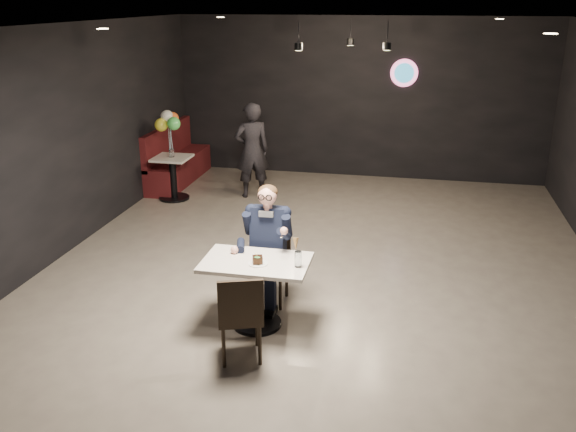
% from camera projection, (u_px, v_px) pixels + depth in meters
% --- Properties ---
extents(floor, '(9.00, 9.00, 0.00)m').
position_uv_depth(floor, '(321.00, 269.00, 7.85)').
color(floor, gray).
rests_on(floor, ground).
extents(wall_sign, '(0.50, 0.06, 0.50)m').
position_uv_depth(wall_sign, '(404.00, 73.00, 11.14)').
color(wall_sign, pink).
rests_on(wall_sign, floor).
extents(pendant_lights, '(1.40, 1.20, 0.36)m').
position_uv_depth(pendant_lights, '(346.00, 29.00, 8.72)').
color(pendant_lights, black).
rests_on(pendant_lights, floor).
extents(main_table, '(1.10, 0.70, 0.75)m').
position_uv_depth(main_table, '(257.00, 293.00, 6.39)').
color(main_table, silver).
rests_on(main_table, floor).
extents(chair_far, '(0.42, 0.46, 0.92)m').
position_uv_depth(chair_far, '(269.00, 265.00, 6.87)').
color(chair_far, black).
rests_on(chair_far, floor).
extents(chair_near, '(0.55, 0.57, 0.92)m').
position_uv_depth(chair_near, '(240.00, 314.00, 5.80)').
color(chair_near, black).
rests_on(chair_near, floor).
extents(seated_man, '(0.60, 0.80, 1.44)m').
position_uv_depth(seated_man, '(269.00, 243.00, 6.78)').
color(seated_man, black).
rests_on(seated_man, floor).
extents(dessert_plate, '(0.20, 0.20, 0.01)m').
position_uv_depth(dessert_plate, '(258.00, 263.00, 6.19)').
color(dessert_plate, white).
rests_on(dessert_plate, main_table).
extents(cake_slice, '(0.12, 0.11, 0.07)m').
position_uv_depth(cake_slice, '(258.00, 260.00, 6.17)').
color(cake_slice, black).
rests_on(cake_slice, dessert_plate).
extents(mint_leaf, '(0.06, 0.04, 0.01)m').
position_uv_depth(mint_leaf, '(257.00, 257.00, 6.12)').
color(mint_leaf, '#2A8338').
rests_on(mint_leaf, cake_slice).
extents(sundae_glass, '(0.07, 0.07, 0.16)m').
position_uv_depth(sundae_glass, '(298.00, 259.00, 6.10)').
color(sundae_glass, silver).
rests_on(sundae_glass, main_table).
extents(wafer_cone, '(0.08, 0.08, 0.13)m').
position_uv_depth(wafer_cone, '(296.00, 244.00, 6.05)').
color(wafer_cone, tan).
rests_on(wafer_cone, sundae_glass).
extents(booth_bench, '(0.53, 2.13, 1.06)m').
position_uv_depth(booth_bench, '(178.00, 154.00, 11.40)').
color(booth_bench, '#430E15').
rests_on(booth_bench, floor).
extents(side_table, '(0.59, 0.59, 0.74)m').
position_uv_depth(side_table, '(173.00, 178.00, 10.47)').
color(side_table, silver).
rests_on(side_table, floor).
extents(balloon_vase, '(0.09, 0.09, 0.14)m').
position_uv_depth(balloon_vase, '(172.00, 153.00, 10.32)').
color(balloon_vase, silver).
rests_on(balloon_vase, side_table).
extents(balloon_bunch, '(0.40, 0.40, 0.66)m').
position_uv_depth(balloon_bunch, '(170.00, 129.00, 10.18)').
color(balloon_bunch, yellow).
rests_on(balloon_bunch, balloon_vase).
extents(passerby, '(0.71, 0.62, 1.65)m').
position_uv_depth(passerby, '(252.00, 150.00, 10.46)').
color(passerby, black).
rests_on(passerby, floor).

